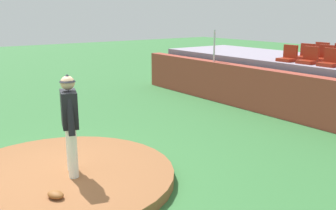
{
  "coord_description": "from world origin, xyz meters",
  "views": [
    {
      "loc": [
        6.23,
        -2.19,
        2.98
      ],
      "look_at": [
        0.0,
        2.39,
        1.09
      ],
      "focal_mm": 40.62,
      "sensor_mm": 36.0,
      "label": 1
    }
  ],
  "objects_px": {
    "stadium_chair_0": "(288,56)",
    "stadium_chair_2": "(330,61)",
    "fielding_glove": "(56,195)",
    "stadium_chair_5": "(324,56)",
    "stadium_chair_8": "(320,53)",
    "stadium_chair_1": "(309,58)",
    "pitcher": "(70,117)",
    "stadium_chair_4": "(305,54)"
  },
  "relations": [
    {
      "from": "stadium_chair_4",
      "to": "stadium_chair_8",
      "type": "xyz_separation_m",
      "value": [
        -0.02,
        0.86,
        0.0
      ]
    },
    {
      "from": "stadium_chair_0",
      "to": "stadium_chair_2",
      "type": "relative_size",
      "value": 1.0
    },
    {
      "from": "pitcher",
      "to": "stadium_chair_8",
      "type": "xyz_separation_m",
      "value": [
        -1.22,
        9.35,
        0.43
      ]
    },
    {
      "from": "fielding_glove",
      "to": "stadium_chair_1",
      "type": "distance_m",
      "value": 8.45
    },
    {
      "from": "fielding_glove",
      "to": "stadium_chair_2",
      "type": "height_order",
      "value": "stadium_chair_2"
    },
    {
      "from": "stadium_chair_4",
      "to": "stadium_chair_5",
      "type": "relative_size",
      "value": 1.0
    },
    {
      "from": "pitcher",
      "to": "stadium_chair_2",
      "type": "xyz_separation_m",
      "value": [
        0.18,
        7.63,
        0.43
      ]
    },
    {
      "from": "pitcher",
      "to": "stadium_chair_4",
      "type": "bearing_deg",
      "value": 115.79
    },
    {
      "from": "pitcher",
      "to": "stadium_chair_8",
      "type": "relative_size",
      "value": 3.57
    },
    {
      "from": "pitcher",
      "to": "stadium_chair_8",
      "type": "bearing_deg",
      "value": 115.17
    },
    {
      "from": "stadium_chair_8",
      "to": "stadium_chair_0",
      "type": "bearing_deg",
      "value": 90.37
    },
    {
      "from": "stadium_chair_0",
      "to": "stadium_chair_5",
      "type": "distance_m",
      "value": 1.12
    },
    {
      "from": "stadium_chair_1",
      "to": "stadium_chair_5",
      "type": "bearing_deg",
      "value": -89.06
    },
    {
      "from": "fielding_glove",
      "to": "stadium_chair_5",
      "type": "height_order",
      "value": "stadium_chair_5"
    },
    {
      "from": "stadium_chair_8",
      "to": "stadium_chair_5",
      "type": "bearing_deg",
      "value": 129.05
    },
    {
      "from": "stadium_chair_1",
      "to": "stadium_chair_8",
      "type": "height_order",
      "value": "same"
    },
    {
      "from": "stadium_chair_2",
      "to": "stadium_chair_5",
      "type": "xyz_separation_m",
      "value": [
        -0.71,
        0.87,
        0.0
      ]
    },
    {
      "from": "stadium_chair_5",
      "to": "stadium_chair_8",
      "type": "distance_m",
      "value": 1.09
    },
    {
      "from": "stadium_chair_4",
      "to": "stadium_chair_5",
      "type": "distance_m",
      "value": 0.67
    },
    {
      "from": "stadium_chair_0",
      "to": "stadium_chair_5",
      "type": "xyz_separation_m",
      "value": [
        0.68,
        0.89,
        0.0
      ]
    },
    {
      "from": "pitcher",
      "to": "fielding_glove",
      "type": "height_order",
      "value": "pitcher"
    },
    {
      "from": "stadium_chair_2",
      "to": "stadium_chair_8",
      "type": "relative_size",
      "value": 1.0
    },
    {
      "from": "stadium_chair_0",
      "to": "stadium_chair_8",
      "type": "bearing_deg",
      "value": -89.63
    },
    {
      "from": "pitcher",
      "to": "fielding_glove",
      "type": "distance_m",
      "value": 1.35
    },
    {
      "from": "stadium_chair_1",
      "to": "stadium_chair_8",
      "type": "relative_size",
      "value": 1.0
    },
    {
      "from": "fielding_glove",
      "to": "stadium_chair_8",
      "type": "relative_size",
      "value": 0.6
    },
    {
      "from": "stadium_chair_5",
      "to": "stadium_chair_8",
      "type": "relative_size",
      "value": 1.0
    },
    {
      "from": "stadium_chair_1",
      "to": "stadium_chair_2",
      "type": "bearing_deg",
      "value": 178.57
    },
    {
      "from": "stadium_chair_5",
      "to": "stadium_chair_4",
      "type": "bearing_deg",
      "value": 0.81
    },
    {
      "from": "fielding_glove",
      "to": "stadium_chair_8",
      "type": "distance_m",
      "value": 10.23
    },
    {
      "from": "stadium_chair_2",
      "to": "stadium_chair_1",
      "type": "bearing_deg",
      "value": -1.43
    },
    {
      "from": "stadium_chair_0",
      "to": "stadium_chair_4",
      "type": "xyz_separation_m",
      "value": [
        0.01,
        0.88,
        0.0
      ]
    },
    {
      "from": "stadium_chair_4",
      "to": "stadium_chair_8",
      "type": "relative_size",
      "value": 1.0
    },
    {
      "from": "fielding_glove",
      "to": "stadium_chair_5",
      "type": "distance_m",
      "value": 9.28
    },
    {
      "from": "stadium_chair_1",
      "to": "stadium_chair_5",
      "type": "relative_size",
      "value": 1.0
    },
    {
      "from": "stadium_chair_2",
      "to": "pitcher",
      "type": "bearing_deg",
      "value": 88.64
    },
    {
      "from": "stadium_chair_2",
      "to": "fielding_glove",
      "type": "bearing_deg",
      "value": 93.78
    },
    {
      "from": "stadium_chair_2",
      "to": "stadium_chair_4",
      "type": "height_order",
      "value": "same"
    },
    {
      "from": "stadium_chair_5",
      "to": "stadium_chair_2",
      "type": "bearing_deg",
      "value": 129.29
    },
    {
      "from": "pitcher",
      "to": "fielding_glove",
      "type": "relative_size",
      "value": 5.96
    },
    {
      "from": "stadium_chair_0",
      "to": "pitcher",
      "type": "bearing_deg",
      "value": 99.01
    },
    {
      "from": "stadium_chair_4",
      "to": "stadium_chair_8",
      "type": "distance_m",
      "value": 0.86
    }
  ]
}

